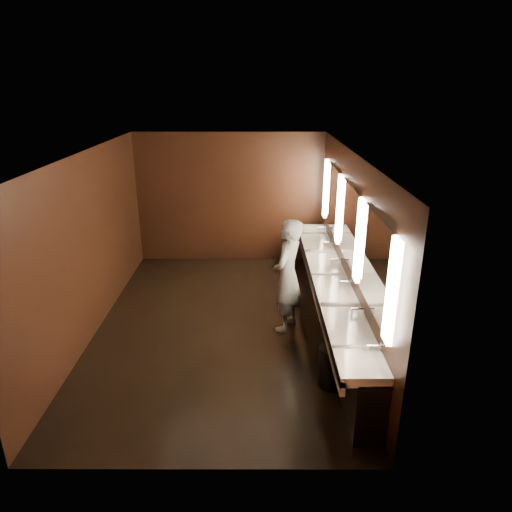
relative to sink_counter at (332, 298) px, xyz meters
The scene contains 10 objects.
floor 1.86m from the sink_counter, behind, with size 6.00×6.00×0.00m, color black.
ceiling 2.92m from the sink_counter, behind, with size 4.00×6.00×0.02m, color #2D2D2B.
wall_back 3.61m from the sink_counter, 120.87° to the left, with size 4.00×0.02×2.80m, color black.
wall_front 3.61m from the sink_counter, 120.87° to the right, with size 4.00×0.02×2.80m, color black.
wall_left 3.90m from the sink_counter, behind, with size 0.02×6.00×2.80m, color black.
wall_right 0.93m from the sink_counter, ahead, with size 0.02×6.00×2.80m, color black.
sink_counter is the anchor object (origin of this frame).
mirror_band 1.27m from the sink_counter, ahead, with size 0.06×5.03×1.15m.
person 0.84m from the sink_counter, behind, with size 0.67×0.44×1.83m, color #91ACD8.
trash_bin 1.60m from the sink_counter, 97.90° to the right, with size 0.36×0.36×0.56m, color black.
Camera 1 is at (0.59, -6.62, 3.77)m, focal length 32.00 mm.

